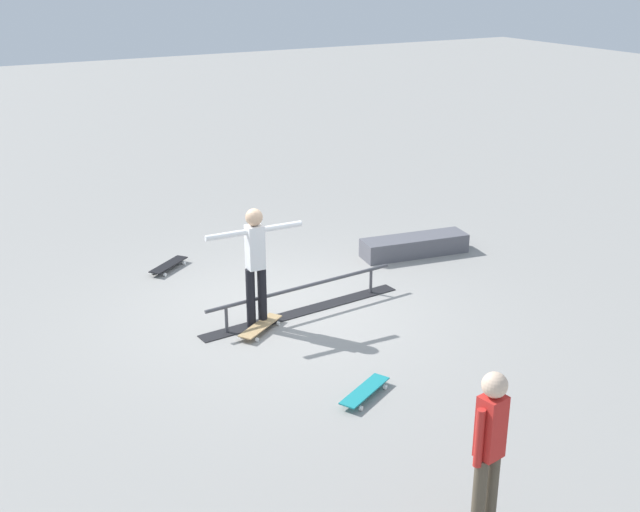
% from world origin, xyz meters
% --- Properties ---
extents(ground_plane, '(60.00, 60.00, 0.00)m').
position_xyz_m(ground_plane, '(0.00, 0.00, 0.00)').
color(ground_plane, gray).
extents(grind_rail, '(3.13, 0.51, 0.40)m').
position_xyz_m(grind_rail, '(-0.23, 0.08, 0.17)').
color(grind_rail, black).
rests_on(grind_rail, ground_plane).
extents(skate_ledge, '(1.85, 0.74, 0.31)m').
position_xyz_m(skate_ledge, '(-2.91, -1.06, 0.16)').
color(skate_ledge, '#595960').
rests_on(skate_ledge, ground_plane).
extents(skater_main, '(1.33, 0.23, 1.65)m').
position_xyz_m(skater_main, '(0.51, 0.18, 0.96)').
color(skater_main, black).
rests_on(skater_main, ground_plane).
extents(skateboard_main, '(0.78, 0.61, 0.09)m').
position_xyz_m(skateboard_main, '(0.55, 0.35, 0.07)').
color(skateboard_main, tan).
rests_on(skateboard_main, ground_plane).
extents(bystander_red_shirt, '(0.36, 0.21, 1.56)m').
position_xyz_m(bystander_red_shirt, '(0.52, 4.84, 0.88)').
color(bystander_red_shirt, brown).
rests_on(bystander_red_shirt, ground_plane).
extents(loose_skateboard_black, '(0.76, 0.64, 0.09)m').
position_xyz_m(loose_skateboard_black, '(0.89, -2.37, 0.07)').
color(loose_skateboard_black, black).
rests_on(loose_skateboard_black, ground_plane).
extents(loose_skateboard_teal, '(0.80, 0.55, 0.09)m').
position_xyz_m(loose_skateboard_teal, '(0.21, 2.43, 0.07)').
color(loose_skateboard_teal, teal).
rests_on(loose_skateboard_teal, ground_plane).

